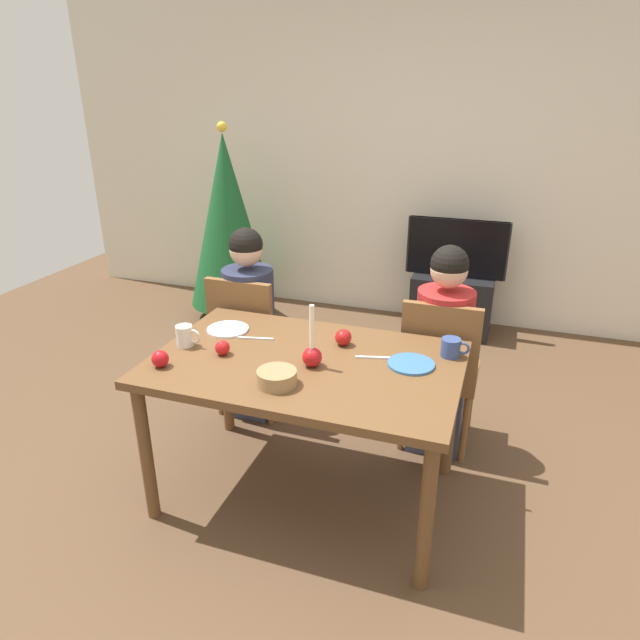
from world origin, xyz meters
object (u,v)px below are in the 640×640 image
object	(u,v)px
person_right_child	(441,354)
christmas_tree	(228,221)
plate_left	(228,329)
apple_near_candle	(222,348)
chair_left	(248,338)
mug_right	(451,348)
plate_right	(411,364)
mug_left	(185,336)
apple_by_left_plate	(343,337)
apple_by_right_mug	(160,359)
tv	(457,248)
chair_right	(440,366)
dining_table	(306,376)
candle_centerpiece	(312,354)
tv_stand	(451,303)
bowl_walnuts	(277,378)
person_left_child	(250,327)

from	to	relation	value
person_right_child	christmas_tree	bearing A→B (deg)	145.44
plate_left	apple_near_candle	xyz separation A→B (m)	(0.11, -0.26, 0.03)
person_right_child	apple_near_candle	world-z (taller)	person_right_child
chair_left	mug_right	size ratio (longest dim) A/B	6.85
person_right_child	mug_right	xyz separation A→B (m)	(0.08, -0.38, 0.22)
plate_right	mug_left	xyz separation A→B (m)	(-1.06, -0.15, 0.05)
christmas_tree	apple_by_left_plate	distance (m)	2.36
apple_by_right_mug	apple_near_candle	bearing A→B (deg)	44.09
mug_left	plate_left	bearing A→B (deg)	65.54
person_right_child	christmas_tree	xyz separation A→B (m)	(-1.97, 1.36, 0.28)
apple_by_left_plate	chair_left	bearing A→B (deg)	150.78
tv	mug_left	distance (m)	2.56
chair_right	plate_left	distance (m)	1.14
chair_right	apple_by_right_mug	xyz separation A→B (m)	(-1.13, -0.87, 0.28)
dining_table	candle_centerpiece	distance (m)	0.16
chair_right	apple_by_left_plate	world-z (taller)	chair_right
mug_left	apple_by_left_plate	world-z (taller)	mug_left
dining_table	tv_stand	xyz separation A→B (m)	(0.43, 2.30, -0.43)
tv	mug_left	bearing A→B (deg)	-113.66
tv_stand	apple_near_candle	bearing A→B (deg)	-109.00
bowl_walnuts	apple_by_left_plate	xyz separation A→B (m)	(0.15, 0.46, 0.01)
mug_left	dining_table	bearing A→B (deg)	4.13
chair_right	plate_right	distance (m)	0.56
chair_left	mug_right	world-z (taller)	chair_left
tv	apple_by_right_mug	world-z (taller)	tv
chair_left	chair_right	xyz separation A→B (m)	(1.14, 0.00, 0.00)
mug_right	plate_right	bearing A→B (deg)	-136.35
candle_centerpiece	mug_left	bearing A→B (deg)	179.96
chair_right	mug_right	size ratio (longest dim) A/B	6.85
apple_by_right_mug	bowl_walnuts	bearing A→B (deg)	1.77
candle_centerpiece	mug_right	size ratio (longest dim) A/B	2.23
apple_by_left_plate	tv_stand	bearing A→B (deg)	81.43
chair_right	candle_centerpiece	xyz separation A→B (m)	(-0.50, -0.65, 0.30)
person_left_child	dining_table	bearing A→B (deg)	-47.15
tv_stand	apple_near_candle	distance (m)	2.56
mug_right	bowl_walnuts	world-z (taller)	mug_right
dining_table	tv_stand	size ratio (longest dim) A/B	2.19
chair_right	tv_stand	xyz separation A→B (m)	(-0.11, 1.69, -0.27)
christmas_tree	bowl_walnuts	distance (m)	2.64
plate_right	mug_left	distance (m)	1.07
person_left_child	mug_left	bearing A→B (deg)	-90.37
mug_right	apple_near_candle	xyz separation A→B (m)	(-1.01, -0.33, -0.01)
tv_stand	bowl_walnuts	world-z (taller)	bowl_walnuts
chair_left	mug_right	distance (m)	1.29
plate_left	mug_left	distance (m)	0.26
person_right_child	plate_right	distance (m)	0.57
apple_near_candle	bowl_walnuts	bearing A→B (deg)	-27.29
chair_right	tv_stand	bearing A→B (deg)	93.81
candle_centerpiece	person_right_child	bearing A→B (deg)	54.08
person_left_child	mug_left	size ratio (longest dim) A/B	9.24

